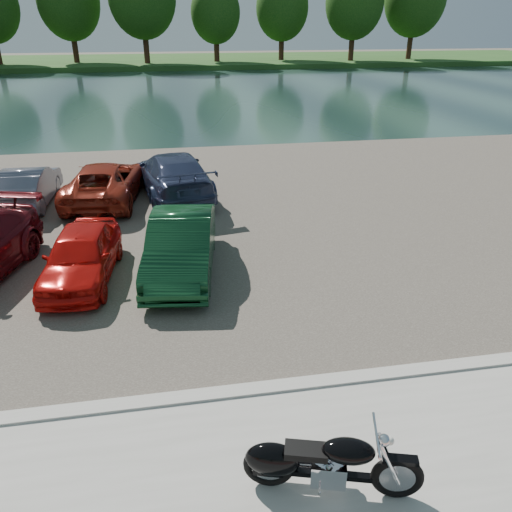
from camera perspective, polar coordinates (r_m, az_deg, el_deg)
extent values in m
plane|color=#595447|center=(7.39, 3.06, -25.55)|extent=(200.00, 200.00, 0.00)
cube|color=#9E9C95|center=(8.70, 0.06, -15.15)|extent=(60.00, 0.30, 0.14)
cube|color=#453F38|center=(16.56, -5.39, 5.19)|extent=(60.00, 18.00, 0.04)
cube|color=#1A2F2E|center=(44.89, -8.85, 17.88)|extent=(120.00, 40.00, 0.00)
cube|color=#1F491A|center=(76.70, -9.75, 21.11)|extent=(120.00, 24.00, 0.60)
cylinder|color=#361C13|center=(72.76, -20.09, 22.19)|extent=(0.70, 0.70, 5.40)
ellipsoid|color=#11340E|center=(72.74, -20.64, 25.56)|extent=(7.56, 7.56, 9.07)
cylinder|color=#361C13|center=(69.16, -12.52, 23.13)|extent=(0.70, 0.70, 5.85)
cylinder|color=#361C13|center=(70.92, -4.54, 23.10)|extent=(0.70, 0.70, 4.50)
ellipsoid|color=#11340E|center=(70.87, -4.65, 26.01)|extent=(6.30, 6.30, 7.56)
cylinder|color=#361C13|center=(73.74, 2.93, 23.41)|extent=(0.70, 0.70, 4.95)
ellipsoid|color=#11340E|center=(73.71, 3.00, 26.48)|extent=(6.93, 6.93, 8.32)
cylinder|color=#361C13|center=(73.58, 10.91, 23.19)|extent=(0.70, 0.70, 5.40)
ellipsoid|color=#11340E|center=(73.56, 11.22, 26.55)|extent=(7.56, 7.56, 9.07)
cylinder|color=#361C13|center=(78.37, 17.26, 22.86)|extent=(0.70, 0.70, 5.85)
torus|color=black|center=(7.21, 15.82, -23.14)|extent=(0.69, 0.31, 0.68)
torus|color=black|center=(7.10, 1.46, -22.84)|extent=(0.69, 0.31, 0.68)
cylinder|color=#B2B2B7|center=(7.21, 15.82, -23.14)|extent=(0.46, 0.19, 0.46)
cylinder|color=#B2B2B7|center=(7.10, 1.46, -22.84)|extent=(0.46, 0.19, 0.46)
cylinder|color=silver|center=(6.89, 15.03, -22.10)|extent=(0.33, 0.14, 0.63)
cylinder|color=silver|center=(7.03, 14.81, -20.90)|extent=(0.33, 0.14, 0.63)
cylinder|color=silver|center=(6.66, 13.60, -19.24)|extent=(0.24, 0.73, 0.04)
sphere|color=silver|center=(6.73, 14.42, -19.72)|extent=(0.20, 0.20, 0.16)
sphere|color=silver|center=(6.74, 15.05, -19.71)|extent=(0.14, 0.14, 0.11)
cube|color=black|center=(6.98, 16.14, -21.44)|extent=(0.47, 0.26, 0.06)
cube|color=black|center=(7.15, 8.65, -23.47)|extent=(1.18, 0.43, 0.08)
cube|color=silver|center=(7.09, 8.26, -23.09)|extent=(0.52, 0.43, 0.34)
cylinder|color=silver|center=(6.95, 9.25, -22.02)|extent=(0.28, 0.24, 0.27)
cylinder|color=silver|center=(6.94, 7.48, -21.98)|extent=(0.28, 0.24, 0.27)
ellipsoid|color=black|center=(6.84, 10.52, -21.07)|extent=(0.75, 0.54, 0.32)
cube|color=black|center=(6.85, 5.74, -21.29)|extent=(0.61, 0.42, 0.10)
ellipsoid|color=black|center=(7.00, 1.91, -22.22)|extent=(0.79, 0.53, 0.50)
cube|color=black|center=(7.06, 1.46, -22.57)|extent=(0.43, 0.28, 0.30)
cylinder|color=silver|center=(7.28, 5.60, -22.75)|extent=(1.08, 0.39, 0.09)
cylinder|color=silver|center=(7.23, 5.63, -22.32)|extent=(1.08, 0.39, 0.09)
cylinder|color=#B2B2B7|center=(7.14, 7.28, -25.32)|extent=(0.06, 0.14, 0.22)
imported|color=red|center=(12.53, -19.35, 0.10)|extent=(1.80, 3.81, 1.26)
imported|color=#103B1E|center=(12.30, -8.53, 1.25)|extent=(2.05, 4.46, 1.42)
imported|color=#595A6B|center=(18.46, -24.56, 7.30)|extent=(1.46, 3.95, 1.29)
imported|color=maroon|center=(17.96, -16.85, 8.12)|extent=(2.71, 4.99, 1.33)
imported|color=#2A3453|center=(17.92, -9.42, 9.17)|extent=(3.00, 5.55, 1.53)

